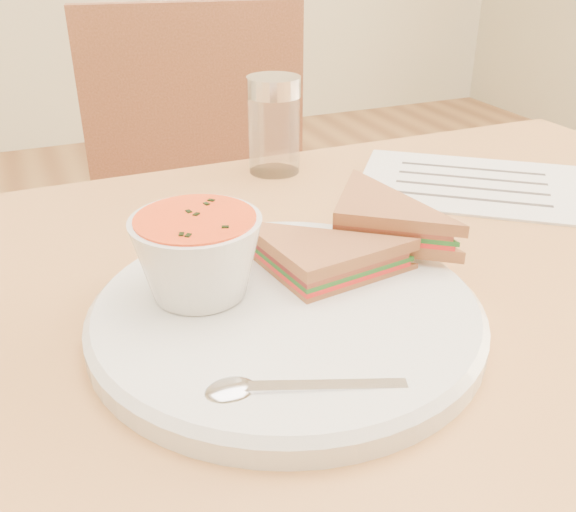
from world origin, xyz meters
name	(u,v)px	position (x,y,z in m)	size (l,w,h in m)	color
chair_far	(215,283)	(-0.02, 0.54, 0.46)	(0.41, 0.41, 0.91)	brown
plate	(286,316)	(-0.12, -0.04, 0.76)	(0.31, 0.31, 0.02)	white
soup_bowl	(198,260)	(-0.18, 0.00, 0.80)	(0.10, 0.10, 0.07)	white
sandwich_half_a	(307,292)	(-0.11, -0.05, 0.78)	(0.11, 0.11, 0.03)	#A16438
sandwich_half_b	(332,231)	(-0.05, 0.01, 0.80)	(0.11, 0.11, 0.04)	#A16438
spoon	(309,388)	(-0.15, -0.14, 0.77)	(0.17, 0.03, 0.01)	silver
paper_menu	(471,184)	(0.21, 0.15, 0.75)	(0.27, 0.20, 0.00)	white
condiment_shaker	(274,125)	(0.00, 0.29, 0.81)	(0.07, 0.07, 0.12)	silver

